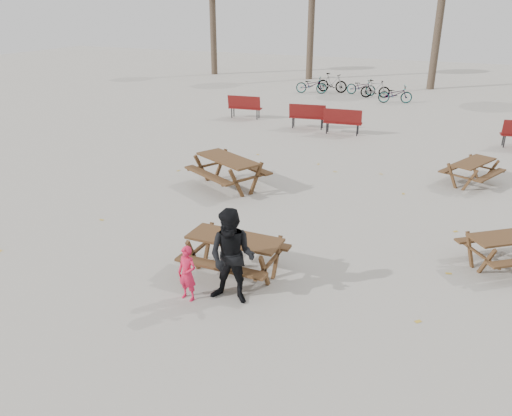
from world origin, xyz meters
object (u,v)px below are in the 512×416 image
at_px(food_tray, 227,238).
at_px(soda_bottle, 223,237).
at_px(picnic_table_east, 507,251).
at_px(adult, 232,257).
at_px(child, 187,273).
at_px(main_picnic_table, 235,246).
at_px(picnic_table_far, 472,173).
at_px(picnic_table_north, 228,173).

relative_size(food_tray, soda_bottle, 1.06).
xyz_separation_m(soda_bottle, picnic_table_east, (4.95, 2.65, -0.51)).
bearing_deg(food_tray, adult, -56.90).
height_order(soda_bottle, child, child).
height_order(main_picnic_table, adult, adult).
xyz_separation_m(main_picnic_table, adult, (0.39, -0.87, 0.28)).
xyz_separation_m(food_tray, adult, (0.48, -0.74, 0.08)).
relative_size(child, picnic_table_east, 0.66).
distance_m(food_tray, child, 1.08).
xyz_separation_m(soda_bottle, picnic_table_far, (4.11, 7.60, -0.51)).
distance_m(food_tray, picnic_table_north, 4.96).
bearing_deg(adult, picnic_table_north, 112.19).
xyz_separation_m(food_tray, soda_bottle, (-0.05, -0.07, 0.05)).
bearing_deg(soda_bottle, food_tray, 53.49).
distance_m(picnic_table_east, picnic_table_north, 7.36).
relative_size(soda_bottle, child, 0.17).
distance_m(main_picnic_table, picnic_table_north, 4.88).
relative_size(adult, picnic_table_far, 1.10).
height_order(picnic_table_north, picnic_table_far, picnic_table_north).
bearing_deg(picnic_table_far, picnic_table_east, -146.70).
relative_size(soda_bottle, picnic_table_far, 0.11).
xyz_separation_m(soda_bottle, child, (-0.21, -0.94, -0.33)).
relative_size(main_picnic_table, picnic_table_east, 1.16).
height_order(soda_bottle, adult, adult).
bearing_deg(picnic_table_north, adult, -35.31).
relative_size(main_picnic_table, food_tray, 10.00).
xyz_separation_m(adult, picnic_table_north, (-2.72, 5.16, -0.44)).
height_order(food_tray, picnic_table_east, food_tray).
bearing_deg(picnic_table_north, child, -43.16).
bearing_deg(soda_bottle, picnic_table_far, 61.59).
relative_size(adult, picnic_table_east, 1.12).
bearing_deg(picnic_table_far, child, 176.88).
xyz_separation_m(food_tray, child, (-0.26, -1.01, -0.28)).
xyz_separation_m(main_picnic_table, soda_bottle, (-0.15, -0.20, 0.26)).
distance_m(child, picnic_table_east, 6.29).
relative_size(food_tray, picnic_table_far, 0.11).
distance_m(picnic_table_east, picnic_table_far, 5.02).
xyz_separation_m(child, picnic_table_east, (5.16, 3.60, -0.18)).
distance_m(food_tray, adult, 0.89).
relative_size(food_tray, picnic_table_north, 0.09).
height_order(main_picnic_table, picnic_table_north, picnic_table_north).
bearing_deg(picnic_table_north, food_tray, -36.27).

